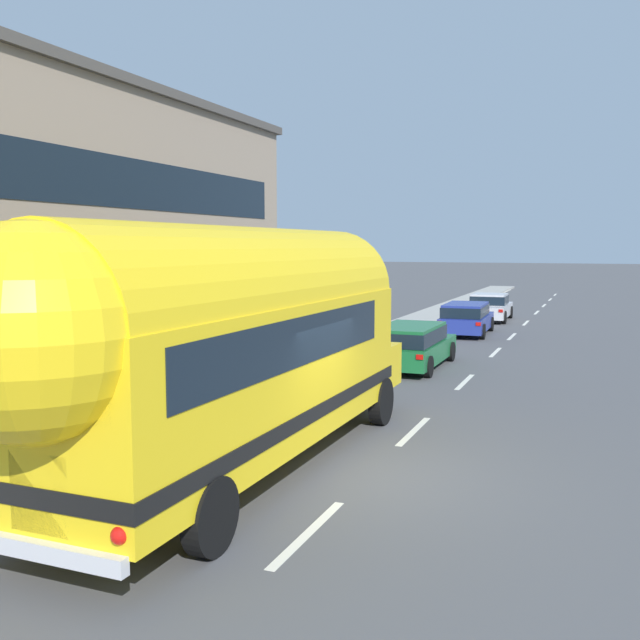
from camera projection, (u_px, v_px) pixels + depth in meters
name	position (u px, v px, depth m)	size (l,w,h in m)	color
ground_plane	(368.00, 476.00, 11.83)	(300.00, 300.00, 0.00)	#4C4C4F
lane_markings	(409.00, 353.00, 25.28)	(4.12, 80.00, 0.01)	silver
sidewalk_slab	(315.00, 362.00, 22.93)	(2.12, 90.00, 0.15)	#9E9B93
painted_bus	(228.00, 341.00, 11.34)	(2.66, 11.54, 4.12)	yellow
car_lead	(411.00, 343.00, 22.12)	(1.98, 4.63, 1.37)	#196633
car_second	(466.00, 317.00, 30.38)	(2.02, 4.47, 1.37)	navy
car_third	(490.00, 306.00, 36.24)	(2.03, 4.37, 1.37)	silver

